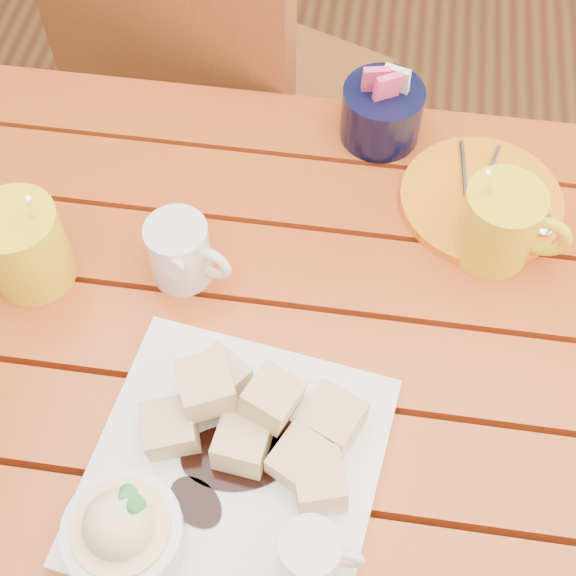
% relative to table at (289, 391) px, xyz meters
% --- Properties ---
extents(ground, '(5.00, 5.00, 0.00)m').
position_rel_table_xyz_m(ground, '(0.00, -0.00, -0.64)').
color(ground, '#4F2A16').
rests_on(ground, ground).
extents(table, '(1.20, 0.79, 0.75)m').
position_rel_table_xyz_m(table, '(0.00, 0.00, 0.00)').
color(table, '#AE4816').
rests_on(table, ground).
extents(dessert_plate, '(0.32, 0.32, 0.12)m').
position_rel_table_xyz_m(dessert_plate, '(-0.05, -0.17, 0.14)').
color(dessert_plate, white).
rests_on(dessert_plate, table).
extents(coffee_mug_left, '(0.13, 0.10, 0.16)m').
position_rel_table_xyz_m(coffee_mug_left, '(-0.31, 0.06, 0.16)').
color(coffee_mug_left, yellow).
rests_on(coffee_mug_left, table).
extents(coffee_mug_right, '(0.13, 0.09, 0.15)m').
position_rel_table_xyz_m(coffee_mug_right, '(0.22, 0.17, 0.16)').
color(coffee_mug_right, yellow).
rests_on(coffee_mug_right, table).
extents(cream_pitcher, '(0.10, 0.09, 0.09)m').
position_rel_table_xyz_m(cream_pitcher, '(-0.14, 0.08, 0.15)').
color(cream_pitcher, white).
rests_on(cream_pitcher, table).
extents(sugar_caddy, '(0.11, 0.11, 0.11)m').
position_rel_table_xyz_m(sugar_caddy, '(0.07, 0.34, 0.15)').
color(sugar_caddy, black).
rests_on(sugar_caddy, table).
extents(orange_saucer, '(0.20, 0.20, 0.02)m').
position_rel_table_xyz_m(orange_saucer, '(0.21, 0.24, 0.12)').
color(orange_saucer, orange).
rests_on(orange_saucer, table).
extents(chair_far, '(0.57, 0.57, 0.94)m').
position_rel_table_xyz_m(chair_far, '(-0.22, 0.60, -0.12)').
color(chair_far, brown).
rests_on(chair_far, ground).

